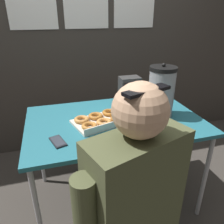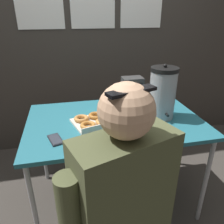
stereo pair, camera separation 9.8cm
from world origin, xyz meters
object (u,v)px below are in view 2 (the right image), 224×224
cell_phone (55,140)px  person_seated (123,221)px  space_heater (132,90)px  coffee_urn (162,93)px  donut_box (105,119)px

cell_phone → person_seated: (0.30, -0.53, -0.16)m
person_seated → space_heater: bearing=-127.3°
cell_phone → person_seated: bearing=-77.8°
person_seated → coffee_urn: bearing=-142.6°
cell_phone → person_seated: person_seated is taller
space_heater → person_seated: person_seated is taller
cell_phone → space_heater: space_heater is taller
cell_phone → donut_box: bearing=10.8°
space_heater → person_seated: bearing=-108.9°
coffee_urn → person_seated: bearing=-124.1°
cell_phone → space_heater: bearing=20.0°
coffee_urn → cell_phone: 0.82m
donut_box → space_heater: space_heater is taller
donut_box → coffee_urn: bearing=-17.1°
donut_box → cell_phone: bearing=-168.1°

